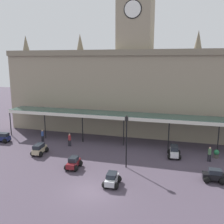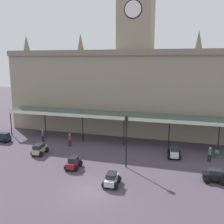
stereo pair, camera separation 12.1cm
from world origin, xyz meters
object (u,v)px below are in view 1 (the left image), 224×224
Objects in this scene: car_maroon_sedan at (74,164)px; car_navy_estate at (2,138)px; car_white_estate at (174,152)px; car_silver_sedan at (112,180)px; car_beige_estate at (39,150)px; planter_forecourt_centre at (216,154)px; pedestrian_near_entrance at (70,139)px; pedestrian_crossing_forecourt at (210,154)px; car_black_sedan at (214,176)px; pedestrian_beside_cars at (43,135)px; victorian_lamppost at (126,136)px.

car_navy_estate is at bearing 157.71° from car_maroon_sedan.
car_white_estate is 9.77m from car_silver_sedan.
car_navy_estate and car_beige_estate have the same top height.
car_navy_estate is 1.10× the size of car_maroon_sedan.
planter_forecourt_centre is (9.66, 9.40, -0.01)m from car_silver_sedan.
car_navy_estate reaches higher than planter_forecourt_centre.
car_navy_estate is (-22.68, -0.68, 0.00)m from car_white_estate.
pedestrian_near_entrance and pedestrian_crossing_forecourt have the same top height.
pedestrian_near_entrance is 1.74× the size of planter_forecourt_centre.
pedestrian_beside_cars is (-21.18, 6.07, 0.41)m from car_black_sedan.
car_white_estate is 11.47m from car_maroon_sedan.
car_maroon_sedan is 10.27m from pedestrian_beside_cars.
car_maroon_sedan is (-9.79, -5.97, -0.06)m from car_white_estate.
victorian_lamppost is at bearing -154.71° from pedestrian_crossing_forecourt.
car_maroon_sedan is 1.25× the size of pedestrian_crossing_forecourt.
car_maroon_sedan is at bearing -148.65° from car_white_estate.
pedestrian_crossing_forecourt is at bearing 22.72° from car_maroon_sedan.
pedestrian_crossing_forecourt is (26.43, 0.39, 0.34)m from car_navy_estate.
car_black_sedan is at bearing -9.63° from car_navy_estate.
car_beige_estate is 1.11× the size of car_maroon_sedan.
car_black_sedan is 4.89m from pedestrian_crossing_forecourt.
pedestrian_near_entrance is at bearing 58.61° from car_beige_estate.
planter_forecourt_centre is (4.62, 1.03, -0.07)m from car_white_estate.
victorian_lamppost reaches higher than car_maroon_sedan.
car_black_sedan is 8.94m from victorian_lamppost.
pedestrian_crossing_forecourt is (13.54, 5.67, 0.41)m from car_maroon_sedan.
car_white_estate reaches higher than car_black_sedan.
pedestrian_crossing_forecourt is at bearing 42.58° from car_silver_sedan.
car_navy_estate reaches higher than car_maroon_sedan.
pedestrian_near_entrance is (-3.30, 6.16, 0.41)m from car_maroon_sedan.
planter_forecourt_centre is at bearing 44.24° from car_silver_sedan.
car_silver_sedan is 11.77m from pedestrian_near_entrance.
car_white_estate is 2.40× the size of planter_forecourt_centre.
pedestrian_near_entrance is 1.00× the size of pedestrian_beside_cars.
pedestrian_crossing_forecourt is at bearing -123.22° from planter_forecourt_centre.
car_black_sedan and car_maroon_sedan have the same top height.
car_navy_estate is at bearing -163.22° from pedestrian_beside_cars.
car_white_estate is 6.39m from car_black_sedan.
pedestrian_beside_cars reaches higher than car_maroon_sedan.
car_silver_sedan is 1.00× the size of car_maroon_sedan.
pedestrian_crossing_forecourt reaches higher than car_silver_sedan.
car_maroon_sedan is 7.00m from pedestrian_near_entrance.
pedestrian_near_entrance is (-16.85, 5.37, 0.41)m from car_black_sedan.
car_white_estate reaches higher than planter_forecourt_centre.
car_beige_estate is 19.29m from pedestrian_crossing_forecourt.
car_black_sedan reaches higher than planter_forecourt_centre.
car_maroon_sedan is at bearing -25.05° from car_beige_estate.
pedestrian_near_entrance is 16.85m from pedestrian_crossing_forecourt.
car_beige_estate reaches higher than planter_forecourt_centre.
car_navy_estate is 1.38× the size of pedestrian_crossing_forecourt.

